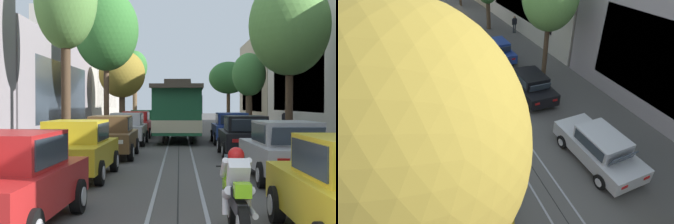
# 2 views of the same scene
# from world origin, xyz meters

# --- Properties ---
(ground_plane) EXTENTS (160.00, 160.00, 0.00)m
(ground_plane) POSITION_xyz_m (0.00, 23.42, 0.00)
(ground_plane) COLOR #4C4947
(trolley_track_rails) EXTENTS (1.14, 66.55, 0.01)m
(trolley_track_rails) POSITION_xyz_m (0.00, 27.27, 0.00)
(trolley_track_rails) COLOR gray
(trolley_track_rails) RESTS_ON ground
(parked_car_yellow_second_left) EXTENTS (2.03, 4.37, 1.58)m
(parked_car_yellow_second_left) POSITION_xyz_m (-2.83, 8.73, 0.80)
(parked_car_yellow_second_left) COLOR gold
(parked_car_yellow_second_left) RESTS_ON ground
(parked_car_brown_mid_left) EXTENTS (2.04, 4.38, 1.58)m
(parked_car_brown_mid_left) POSITION_xyz_m (-2.60, 14.16, 0.80)
(parked_car_brown_mid_left) COLOR brown
(parked_car_brown_mid_left) RESTS_ON ground
(parked_car_silver_fourth_left) EXTENTS (2.01, 4.36, 1.58)m
(parked_car_silver_fourth_left) POSITION_xyz_m (-2.61, 20.33, 0.80)
(parked_car_silver_fourth_left) COLOR #B7B7BC
(parked_car_silver_fourth_left) RESTS_ON ground
(parked_car_red_fifth_left) EXTENTS (2.03, 4.37, 1.58)m
(parked_car_red_fifth_left) POSITION_xyz_m (-2.63, 25.88, 0.80)
(parked_car_red_fifth_left) COLOR red
(parked_car_red_fifth_left) RESTS_ON ground
(parked_car_green_sixth_left) EXTENTS (2.14, 4.42, 1.58)m
(parked_car_green_sixth_left) POSITION_xyz_m (-2.73, 31.80, 0.80)
(parked_car_green_sixth_left) COLOR #1E6038
(parked_car_green_sixth_left) RESTS_ON ground
(parked_car_silver_second_right) EXTENTS (2.12, 4.41, 1.58)m
(parked_car_silver_second_right) POSITION_xyz_m (2.86, 8.43, 0.80)
(parked_car_silver_second_right) COLOR #B7B7BC
(parked_car_silver_second_right) RESTS_ON ground
(parked_car_black_mid_right) EXTENTS (2.02, 4.37, 1.58)m
(parked_car_black_mid_right) POSITION_xyz_m (2.59, 14.72, 0.80)
(parked_car_black_mid_right) COLOR black
(parked_car_black_mid_right) RESTS_ON ground
(parked_car_blue_fourth_right) EXTENTS (2.02, 4.37, 1.58)m
(parked_car_blue_fourth_right) POSITION_xyz_m (2.69, 21.00, 0.80)
(parked_car_blue_fourth_right) COLOR #233D93
(parked_car_blue_fourth_right) RESTS_ON ground
(street_tree_kerb_left_near) EXTENTS (3.28, 3.55, 8.06)m
(street_tree_kerb_left_near) POSITION_xyz_m (-4.26, 5.00, 6.10)
(street_tree_kerb_left_near) COLOR brown
(street_tree_kerb_left_near) RESTS_ON ground
(cable_car_trolley) EXTENTS (2.81, 9.17, 3.28)m
(cable_car_trolley) POSITION_xyz_m (0.00, 22.87, 1.66)
(cable_car_trolley) COLOR #1E5B38
(cable_car_trolley) RESTS_ON ground
(pedestrian_on_left_pavement) EXTENTS (0.55, 0.34, 1.71)m
(pedestrian_on_left_pavement) POSITION_xyz_m (6.70, 26.84, 0.97)
(pedestrian_on_left_pavement) COLOR #282D38
(pedestrian_on_left_pavement) RESTS_ON ground
(pedestrian_on_right_pavement) EXTENTS (0.55, 0.26, 1.61)m
(pedestrian_on_right_pavement) POSITION_xyz_m (-5.97, 10.21, 0.91)
(pedestrian_on_right_pavement) COLOR #4C4233
(pedestrian_on_right_pavement) RESTS_ON ground
(fire_hydrant) EXTENTS (0.40, 0.22, 0.84)m
(fire_hydrant) POSITION_xyz_m (-4.34, 10.02, 0.42)
(fire_hydrant) COLOR #B2B2B7
(fire_hydrant) RESTS_ON ground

